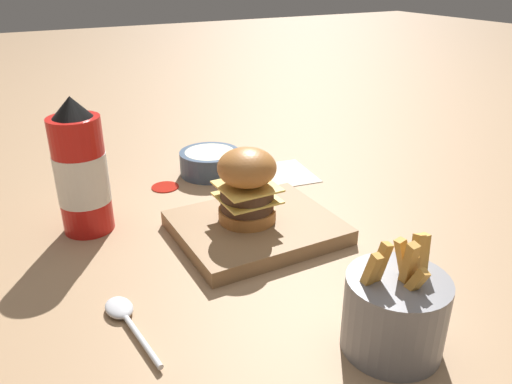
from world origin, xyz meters
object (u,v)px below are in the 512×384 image
Objects in this scene: burger at (247,185)px; spoon at (123,314)px; serving_board at (256,227)px; fries_basket at (395,312)px; side_bowl at (209,162)px; ketchup_bottle at (81,172)px.

burger reaches higher than spoon.
serving_board is at bearing -45.23° from burger.
burger is at bearing 134.77° from serving_board.
fries_basket is at bearing -85.82° from burger.
fries_basket is 0.57m from side_bowl.
side_bowl is at bearing 87.64° from fries_basket.
spoon is at bearing -156.45° from serving_board.
side_bowl reaches higher than serving_board.
burger is 0.83× the size of fries_basket.
side_bowl is (0.05, 0.26, -0.06)m from burger.
fries_basket reaches higher than side_bowl.
fries_basket is 0.32m from spoon.
ketchup_bottle reaches higher than burger.
spoon is (-0.28, -0.37, -0.02)m from side_bowl.
burger is 0.80× the size of spoon.
side_bowl is (0.02, 0.57, -0.02)m from fries_basket.
serving_board is 1.71× the size of fries_basket.
side_bowl is 0.47m from spoon.
ketchup_bottle reaches higher than fries_basket.
spoon is (-0.25, 0.19, -0.04)m from fries_basket.
serving_board is 0.29m from ketchup_bottle.
fries_basket is (0.01, -0.30, 0.04)m from serving_board.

